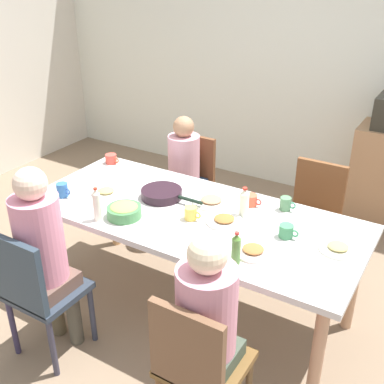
# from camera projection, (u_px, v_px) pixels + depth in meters

# --- Properties ---
(ground_plane) EXTENTS (7.35, 7.35, 0.00)m
(ground_plane) POSITION_uv_depth(u_px,v_px,m) (192.00, 307.00, 3.42)
(ground_plane) COLOR #826B55
(wall_back) EXTENTS (6.36, 0.12, 2.60)m
(wall_back) POSITION_uv_depth(u_px,v_px,m) (316.00, 65.00, 4.61)
(wall_back) COLOR silver
(wall_back) RESTS_ON ground_plane
(dining_table) EXTENTS (2.20, 0.95, 0.77)m
(dining_table) POSITION_uv_depth(u_px,v_px,m) (192.00, 223.00, 3.10)
(dining_table) COLOR silver
(dining_table) RESTS_ON ground_plane
(chair_0) EXTENTS (0.40, 0.40, 0.90)m
(chair_0) POSITION_uv_depth(u_px,v_px,m) (197.00, 364.00, 2.28)
(chair_0) COLOR brown
(chair_0) RESTS_ON ground_plane
(person_0) EXTENTS (0.30, 0.30, 1.19)m
(person_0) POSITION_uv_depth(u_px,v_px,m) (207.00, 321.00, 2.26)
(person_0) COLOR #3A393C
(person_0) RESTS_ON ground_plane
(chair_1) EXTENTS (0.40, 0.40, 0.90)m
(chair_1) POSITION_uv_depth(u_px,v_px,m) (189.00, 182.00, 4.10)
(chair_1) COLOR brown
(chair_1) RESTS_ON ground_plane
(person_1) EXTENTS (0.30, 0.30, 1.12)m
(person_1) POSITION_uv_depth(u_px,v_px,m) (183.00, 170.00, 3.96)
(person_1) COLOR #362B48
(person_1) RESTS_ON ground_plane
(chair_2) EXTENTS (0.40, 0.40, 0.90)m
(chair_2) POSITION_uv_depth(u_px,v_px,m) (37.00, 289.00, 2.79)
(chair_2) COLOR #2B3543
(chair_2) RESTS_ON ground_plane
(person_2) EXTENTS (0.30, 0.30, 1.26)m
(person_2) POSITION_uv_depth(u_px,v_px,m) (43.00, 249.00, 2.76)
(person_2) COLOR brown
(person_2) RESTS_ON ground_plane
(chair_3) EXTENTS (0.40, 0.40, 0.90)m
(chair_3) POSITION_uv_depth(u_px,v_px,m) (313.00, 214.00, 3.59)
(chair_3) COLOR brown
(chair_3) RESTS_ON ground_plane
(plate_0) EXTENTS (0.20, 0.20, 0.04)m
(plate_0) POSITION_uv_depth(u_px,v_px,m) (106.00, 192.00, 3.30)
(plate_0) COLOR silver
(plate_0) RESTS_ON dining_table
(plate_1) EXTENTS (0.21, 0.21, 0.04)m
(plate_1) POSITION_uv_depth(u_px,v_px,m) (338.00, 248.00, 2.68)
(plate_1) COLOR white
(plate_1) RESTS_ON dining_table
(plate_2) EXTENTS (0.25, 0.25, 0.04)m
(plate_2) POSITION_uv_depth(u_px,v_px,m) (211.00, 201.00, 3.18)
(plate_2) COLOR white
(plate_2) RESTS_ON dining_table
(plate_3) EXTENTS (0.23, 0.23, 0.04)m
(plate_3) POSITION_uv_depth(u_px,v_px,m) (224.00, 220.00, 2.96)
(plate_3) COLOR white
(plate_3) RESTS_ON dining_table
(plate_4) EXTENTS (0.22, 0.22, 0.04)m
(plate_4) POSITION_uv_depth(u_px,v_px,m) (253.00, 251.00, 2.65)
(plate_4) COLOR silver
(plate_4) RESTS_ON dining_table
(bowl_0) EXTENTS (0.22, 0.22, 0.09)m
(bowl_0) POSITION_uv_depth(u_px,v_px,m) (124.00, 211.00, 3.00)
(bowl_0) COLOR #428048
(bowl_0) RESTS_ON dining_table
(serving_pan) EXTENTS (0.46, 0.28, 0.06)m
(serving_pan) POSITION_uv_depth(u_px,v_px,m) (162.00, 194.00, 3.25)
(serving_pan) COLOR black
(serving_pan) RESTS_ON dining_table
(cup_0) EXTENTS (0.11, 0.08, 0.10)m
(cup_0) POSITION_uv_depth(u_px,v_px,m) (63.00, 190.00, 3.26)
(cup_0) COLOR #2F63A5
(cup_0) RESTS_ON dining_table
(cup_1) EXTENTS (0.11, 0.08, 0.08)m
(cup_1) POSITION_uv_depth(u_px,v_px,m) (191.00, 213.00, 2.98)
(cup_1) COLOR #E3C24F
(cup_1) RESTS_ON dining_table
(cup_2) EXTENTS (0.11, 0.07, 0.09)m
(cup_2) POSITION_uv_depth(u_px,v_px,m) (286.00, 204.00, 3.09)
(cup_2) COLOR #518257
(cup_2) RESTS_ON dining_table
(cup_3) EXTENTS (0.12, 0.08, 0.08)m
(cup_3) POSITION_uv_depth(u_px,v_px,m) (286.00, 231.00, 2.79)
(cup_3) COLOR #3F8858
(cup_3) RESTS_ON dining_table
(cup_4) EXTENTS (0.13, 0.09, 0.08)m
(cup_4) POSITION_uv_depth(u_px,v_px,m) (251.00, 200.00, 3.15)
(cup_4) COLOR #D6563A
(cup_4) RESTS_ON dining_table
(cup_5) EXTENTS (0.13, 0.09, 0.07)m
(cup_5) POSITION_uv_depth(u_px,v_px,m) (111.00, 159.00, 3.78)
(cup_5) COLOR #D24539
(cup_5) RESTS_ON dining_table
(bottle_0) EXTENTS (0.05, 0.05, 0.19)m
(bottle_0) POSITION_uv_depth(u_px,v_px,m) (236.00, 249.00, 2.53)
(bottle_0) COLOR #54853E
(bottle_0) RESTS_ON dining_table
(bottle_1) EXTENTS (0.05, 0.05, 0.22)m
(bottle_1) POSITION_uv_depth(u_px,v_px,m) (97.00, 205.00, 2.94)
(bottle_1) COLOR silver
(bottle_1) RESTS_ON dining_table
(bottle_2) EXTENTS (0.06, 0.06, 0.20)m
(bottle_2) POSITION_uv_depth(u_px,v_px,m) (244.00, 203.00, 3.00)
(bottle_2) COLOR silver
(bottle_2) RESTS_ON dining_table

